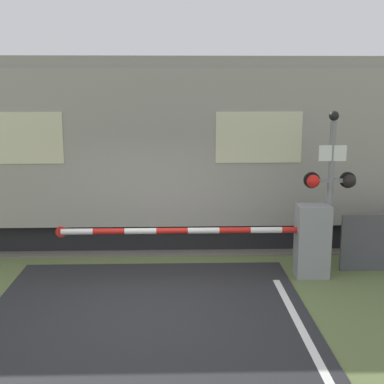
% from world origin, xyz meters
% --- Properties ---
extents(ground_plane, '(80.00, 80.00, 0.00)m').
position_xyz_m(ground_plane, '(0.00, 0.00, 0.00)').
color(ground_plane, '#5B6B3D').
extents(track_bed, '(36.00, 3.20, 0.13)m').
position_xyz_m(track_bed, '(0.00, 4.07, 0.02)').
color(track_bed, '#666056').
rests_on(track_bed, ground_plane).
extents(train, '(17.55, 2.87, 4.07)m').
position_xyz_m(train, '(2.13, 4.07, 2.08)').
color(train, black).
rests_on(train, ground_plane).
extents(crossing_barrier, '(4.99, 0.44, 1.35)m').
position_xyz_m(crossing_barrier, '(2.64, 1.26, 0.71)').
color(crossing_barrier, gray).
rests_on(crossing_barrier, ground_plane).
extents(signal_post, '(0.97, 0.26, 3.05)m').
position_xyz_m(signal_post, '(3.30, 1.45, 1.73)').
color(signal_post, gray).
rests_on(signal_post, ground_plane).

